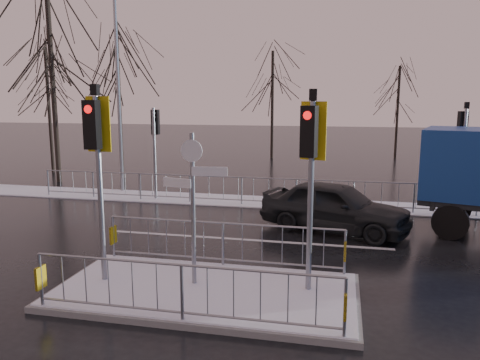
# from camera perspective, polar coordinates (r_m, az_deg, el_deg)

# --- Properties ---
(ground) EXTENTS (120.00, 120.00, 0.00)m
(ground) POSITION_cam_1_polar(r_m,az_deg,el_deg) (9.65, -4.20, -13.79)
(ground) COLOR black
(ground) RESTS_ON ground
(snow_verge) EXTENTS (30.00, 2.00, 0.04)m
(snow_verge) POSITION_cam_1_polar(r_m,az_deg,el_deg) (17.67, 3.78, -2.74)
(snow_verge) COLOR white
(snow_verge) RESTS_ON ground
(lane_markings) EXTENTS (8.00, 11.38, 0.01)m
(lane_markings) POSITION_cam_1_polar(r_m,az_deg,el_deg) (9.35, -4.80, -14.56)
(lane_markings) COLOR silver
(lane_markings) RESTS_ON ground
(traffic_island) EXTENTS (6.00, 3.04, 4.15)m
(traffic_island) POSITION_cam_1_polar(r_m,az_deg,el_deg) (9.51, -4.28, -11.60)
(traffic_island) COLOR #61605C
(traffic_island) RESTS_ON ground
(far_kerb_fixtures) EXTENTS (18.00, 0.65, 3.83)m
(far_kerb_fixtures) POSITION_cam_1_polar(r_m,az_deg,el_deg) (16.95, 4.55, 0.15)
(far_kerb_fixtures) COLOR gray
(far_kerb_fixtures) RESTS_ON ground
(car_far_lane) EXTENTS (4.69, 3.06, 1.49)m
(car_far_lane) POSITION_cam_1_polar(r_m,az_deg,el_deg) (14.05, 11.51, -3.19)
(car_far_lane) COLOR black
(car_far_lane) RESTS_ON ground
(tree_near_a) EXTENTS (4.75, 4.75, 8.97)m
(tree_near_a) POSITION_cam_1_polar(r_m,az_deg,el_deg) (23.55, -22.10, 14.62)
(tree_near_a) COLOR black
(tree_near_a) RESTS_ON ground
(tree_near_b) EXTENTS (4.00, 4.00, 7.55)m
(tree_near_b) POSITION_cam_1_polar(r_m,az_deg,el_deg) (23.51, -14.67, 12.66)
(tree_near_b) COLOR black
(tree_near_b) RESTS_ON ground
(tree_near_c) EXTENTS (3.50, 3.50, 6.61)m
(tree_near_c) POSITION_cam_1_polar(r_m,az_deg,el_deg) (26.64, -22.41, 10.49)
(tree_near_c) COLOR black
(tree_near_c) RESTS_ON ground
(tree_far_a) EXTENTS (3.75, 3.75, 7.08)m
(tree_far_a) POSITION_cam_1_polar(r_m,az_deg,el_deg) (30.81, 3.99, 11.61)
(tree_far_a) COLOR black
(tree_far_a) RESTS_ON ground
(tree_far_b) EXTENTS (3.25, 3.25, 6.14)m
(tree_far_b) POSITION_cam_1_polar(r_m,az_deg,el_deg) (32.64, 18.76, 9.89)
(tree_far_b) COLOR black
(tree_far_b) RESTS_ON ground
(street_lamp_left) EXTENTS (1.25, 0.18, 8.20)m
(street_lamp_left) POSITION_cam_1_polar(r_m,az_deg,el_deg) (20.10, -14.46, 11.33)
(street_lamp_left) COLOR gray
(street_lamp_left) RESTS_ON ground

